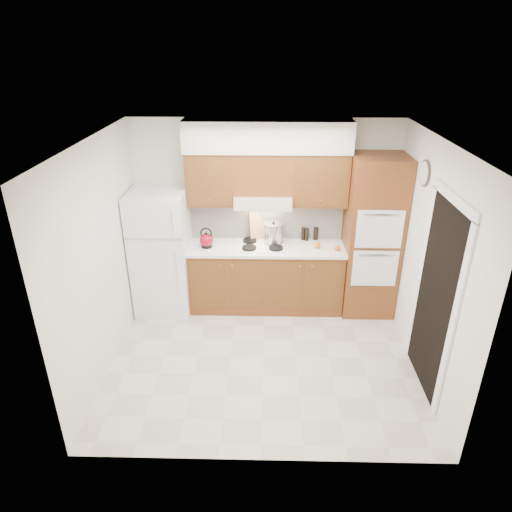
{
  "coord_description": "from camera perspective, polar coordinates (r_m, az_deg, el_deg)",
  "views": [
    {
      "loc": [
        0.02,
        -4.47,
        3.51
      ],
      "look_at": [
        -0.1,
        0.45,
        1.15
      ],
      "focal_mm": 32.0,
      "sensor_mm": 36.0,
      "label": 1
    }
  ],
  "objects": [
    {
      "name": "range_hood",
      "position": [
        6.07,
        0.88,
        7.0
      ],
      "size": [
        0.75,
        0.45,
        0.15
      ],
      "primitive_type": "cube",
      "color": "silver",
      "rests_on": "wall_back"
    },
    {
      "name": "wall_left",
      "position": [
        5.31,
        -18.81,
        -0.45
      ],
      "size": [
        0.02,
        3.0,
        2.6
      ],
      "primitive_type": "cube",
      "color": "silver",
      "rests_on": "floor"
    },
    {
      "name": "stock_pot",
      "position": [
        6.26,
        2.17,
        2.92
      ],
      "size": [
        0.26,
        0.26,
        0.26
      ],
      "primitive_type": "cylinder",
      "rotation": [
        0.0,
        0.0,
        0.05
      ],
      "color": "#BABABF",
      "rests_on": "cooktop"
    },
    {
      "name": "backsplash",
      "position": [
        6.38,
        1.33,
        4.58
      ],
      "size": [
        2.11,
        0.03,
        0.56
      ],
      "primitive_type": "cube",
      "color": "white",
      "rests_on": "countertop"
    },
    {
      "name": "condiment_b",
      "position": [
        6.42,
        6.36,
        2.7
      ],
      "size": [
        0.06,
        0.06,
        0.18
      ],
      "primitive_type": "cylinder",
      "rotation": [
        0.0,
        0.0,
        -0.18
      ],
      "color": "black",
      "rests_on": "countertop"
    },
    {
      "name": "oven_cabinet",
      "position": [
        6.3,
        14.29,
        2.3
      ],
      "size": [
        0.7,
        0.65,
        2.2
      ],
      "primitive_type": "cube",
      "color": "brown",
      "rests_on": "floor"
    },
    {
      "name": "doorway",
      "position": [
        5.12,
        21.48,
        -5.11
      ],
      "size": [
        0.02,
        0.9,
        2.1
      ],
      "primitive_type": "cube",
      "color": "black",
      "rests_on": "floor"
    },
    {
      "name": "orange_near",
      "position": [
        6.18,
        10.11,
        0.99
      ],
      "size": [
        0.1,
        0.1,
        0.07
      ],
      "primitive_type": "sphere",
      "rotation": [
        0.0,
        0.0,
        0.38
      ],
      "color": "#F3590C",
      "rests_on": "countertop"
    },
    {
      "name": "upper_cab_left",
      "position": [
        6.09,
        -5.7,
        9.65
      ],
      "size": [
        0.63,
        0.33,
        0.7
      ],
      "primitive_type": "cube",
      "color": "brown",
      "rests_on": "wall_back"
    },
    {
      "name": "base_cabinets",
      "position": [
        6.45,
        1.25,
        -2.74
      ],
      "size": [
        2.11,
        0.6,
        0.9
      ],
      "primitive_type": "cube",
      "color": "brown",
      "rests_on": "floor"
    },
    {
      "name": "upper_cab_right",
      "position": [
        6.08,
        7.99,
        9.52
      ],
      "size": [
        0.73,
        0.33,
        0.7
      ],
      "primitive_type": "cube",
      "color": "brown",
      "rests_on": "wall_back"
    },
    {
      "name": "countertop",
      "position": [
        6.23,
        1.29,
        1.03
      ],
      "size": [
        2.13,
        0.62,
        0.04
      ],
      "primitive_type": "cube",
      "color": "white",
      "rests_on": "base_cabinets"
    },
    {
      "name": "wall_right",
      "position": [
        5.3,
        20.86,
        -0.85
      ],
      "size": [
        0.02,
        3.0,
        2.6
      ],
      "primitive_type": "cube",
      "color": "silver",
      "rests_on": "floor"
    },
    {
      "name": "wall_clock",
      "position": [
        5.5,
        20.36,
        9.69
      ],
      "size": [
        0.02,
        0.3,
        0.3
      ],
      "primitive_type": "cylinder",
      "rotation": [
        0.0,
        1.57,
        0.0
      ],
      "color": "#3F3833",
      "rests_on": "wall_right"
    },
    {
      "name": "cooktop",
      "position": [
        6.24,
        0.84,
        1.32
      ],
      "size": [
        0.74,
        0.5,
        0.01
      ],
      "primitive_type": "cube",
      "color": "white",
      "rests_on": "countertop"
    },
    {
      "name": "condiment_c",
      "position": [
        6.46,
        7.49,
        2.8
      ],
      "size": [
        0.08,
        0.08,
        0.18
      ],
      "primitive_type": "cylinder",
      "rotation": [
        0.0,
        0.0,
        -0.43
      ],
      "color": "black",
      "rests_on": "countertop"
    },
    {
      "name": "cutting_board",
      "position": [
        6.38,
        0.52,
        3.8
      ],
      "size": [
        0.31,
        0.19,
        0.39
      ],
      "primitive_type": "cube",
      "rotation": [
        -0.21,
        0.0,
        0.34
      ],
      "color": "tan",
      "rests_on": "countertop"
    },
    {
      "name": "upper_cab_over_hood",
      "position": [
        6.02,
        0.91,
        10.34
      ],
      "size": [
        0.75,
        0.33,
        0.55
      ],
      "primitive_type": "cube",
      "color": "brown",
      "rests_on": "range_hood"
    },
    {
      "name": "floor",
      "position": [
        5.69,
        0.9,
        -12.51
      ],
      "size": [
        3.6,
        3.6,
        0.0
      ],
      "primitive_type": "plane",
      "color": "beige",
      "rests_on": "ground"
    },
    {
      "name": "soffit",
      "position": [
        5.9,
        1.44,
        14.75
      ],
      "size": [
        2.13,
        0.36,
        0.4
      ],
      "primitive_type": "cube",
      "color": "silver",
      "rests_on": "wall_back"
    },
    {
      "name": "kettle",
      "position": [
        6.19,
        -6.22,
        1.97
      ],
      "size": [
        0.22,
        0.22,
        0.19
      ],
      "primitive_type": "sphere",
      "rotation": [
        0.0,
        0.0,
        0.17
      ],
      "color": "maroon",
      "rests_on": "countertop"
    },
    {
      "name": "condiment_a",
      "position": [
        6.43,
        5.9,
        2.77
      ],
      "size": [
        0.07,
        0.07,
        0.18
      ],
      "primitive_type": "cylinder",
      "rotation": [
        0.0,
        0.0,
        -0.43
      ],
      "color": "black",
      "rests_on": "countertop"
    },
    {
      "name": "fridge",
      "position": [
        6.37,
        -11.69,
        0.45
      ],
      "size": [
        0.75,
        0.72,
        1.72
      ],
      "primitive_type": "cube",
      "color": "white",
      "rests_on": "floor"
    },
    {
      "name": "wall_back",
      "position": [
        6.37,
        1.11,
        5.3
      ],
      "size": [
        3.6,
        0.02,
        2.6
      ],
      "primitive_type": "cube",
      "color": "silver",
      "rests_on": "floor"
    },
    {
      "name": "ceiling",
      "position": [
        4.56,
        1.13,
        14.09
      ],
      "size": [
        3.6,
        3.6,
        0.0
      ],
      "primitive_type": "plane",
      "color": "white",
      "rests_on": "wall_back"
    },
    {
      "name": "orange_far",
      "position": [
        6.21,
        7.62,
        1.37
      ],
      "size": [
        0.11,
        0.11,
        0.09
      ],
      "primitive_type": "sphere",
      "rotation": [
        0.0,
        0.0,
        -0.26
      ],
      "color": "orange",
      "rests_on": "countertop"
    }
  ]
}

